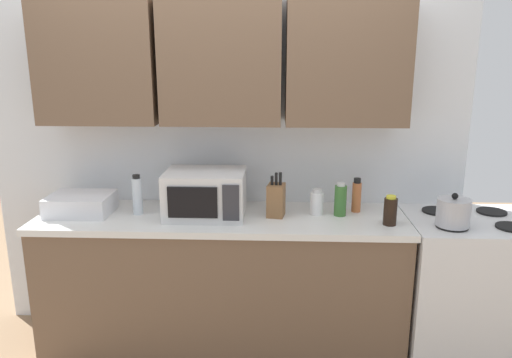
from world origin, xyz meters
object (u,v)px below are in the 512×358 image
object	(u,v)px
microwave	(205,194)
stove_range	(465,288)
dish_rack	(81,204)
knife_block	(276,200)
bottle_green_oil	(340,200)
bottle_white_jar	(317,202)
bottle_spice_jar	(357,196)
bottle_soy_dark	(390,211)
bottle_clear_tall	(137,195)
kettle	(453,212)

from	to	relation	value
microwave	stove_range	bearing A→B (deg)	-0.24
stove_range	microwave	bearing A→B (deg)	179.76
dish_rack	knife_block	size ratio (longest dim) A/B	1.37
dish_rack	bottle_green_oil	bearing A→B (deg)	0.99
microwave	bottle_white_jar	world-z (taller)	microwave
microwave	bottle_white_jar	xyz separation A→B (m)	(0.68, 0.05, -0.06)
bottle_green_oil	bottle_white_jar	distance (m)	0.15
dish_rack	bottle_green_oil	size ratio (longest dim) A/B	1.82
microwave	bottle_green_oil	bearing A→B (deg)	2.84
knife_block	stove_range	bearing A→B (deg)	-0.93
microwave	bottle_white_jar	bearing A→B (deg)	4.57
bottle_green_oil	bottle_white_jar	bearing A→B (deg)	174.60
dish_rack	bottle_spice_jar	world-z (taller)	bottle_spice_jar
knife_block	bottle_soy_dark	size ratio (longest dim) A/B	1.58
microwave	bottle_soy_dark	distance (m)	1.10
knife_block	bottle_clear_tall	size ratio (longest dim) A/B	1.10
bottle_clear_tall	bottle_white_jar	bearing A→B (deg)	2.18
dish_rack	stove_range	bearing A→B (deg)	-0.48
bottle_soy_dark	kettle	bearing A→B (deg)	-4.85
bottle_green_oil	bottle_clear_tall	world-z (taller)	bottle_clear_tall
bottle_white_jar	knife_block	bearing A→B (deg)	-170.54
microwave	knife_block	size ratio (longest dim) A/B	1.73
stove_range	dish_rack	size ratio (longest dim) A/B	2.40
bottle_green_oil	bottle_soy_dark	size ratio (longest dim) A/B	1.19
bottle_spice_jar	bottle_white_jar	bearing A→B (deg)	-165.12
microwave	bottle_spice_jar	bearing A→B (deg)	7.42
stove_range	bottle_soy_dark	world-z (taller)	bottle_soy_dark
stove_range	dish_rack	bearing A→B (deg)	179.52
microwave	knife_block	bearing A→B (deg)	1.67
bottle_white_jar	bottle_clear_tall	world-z (taller)	bottle_clear_tall
stove_range	microwave	world-z (taller)	microwave
bottle_clear_tall	bottle_spice_jar	bearing A→B (deg)	4.60
stove_range	bottle_green_oil	size ratio (longest dim) A/B	4.37
kettle	microwave	distance (m)	1.45
bottle_spice_jar	bottle_green_oil	bearing A→B (deg)	-143.81
kettle	microwave	xyz separation A→B (m)	(-1.44, 0.15, 0.05)
bottle_soy_dark	bottle_white_jar	bearing A→B (deg)	157.39
kettle	bottle_green_oil	world-z (taller)	bottle_green_oil
bottle_spice_jar	bottle_soy_dark	world-z (taller)	bottle_spice_jar
kettle	bottle_soy_dark	size ratio (longest dim) A/B	1.10
kettle	bottle_clear_tall	world-z (taller)	bottle_clear_tall
dish_rack	bottle_soy_dark	bearing A→B (deg)	-3.97
dish_rack	bottle_spice_jar	bearing A→B (deg)	3.61
dish_rack	bottle_green_oil	xyz separation A→B (m)	(1.61, 0.03, 0.04)
kettle	bottle_white_jar	bearing A→B (deg)	165.20
stove_range	bottle_clear_tall	bearing A→B (deg)	179.46
bottle_clear_tall	bottle_soy_dark	size ratio (longest dim) A/B	1.43
bottle_green_oil	bottle_white_jar	world-z (taller)	bottle_green_oil
bottle_clear_tall	kettle	bearing A→B (deg)	-4.86
dish_rack	bottle_spice_jar	xyz separation A→B (m)	(1.72, 0.11, 0.04)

